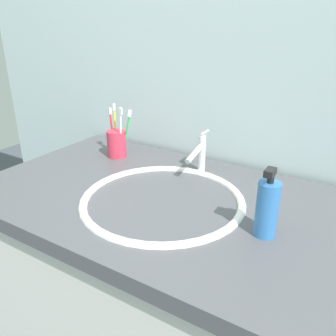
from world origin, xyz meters
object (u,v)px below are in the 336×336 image
at_px(toothbrush_green, 127,130).
at_px(soap_dispenser, 267,208).
at_px(toothbrush_red, 112,128).
at_px(toothbrush_cup, 117,144).
at_px(faucet, 200,153).
at_px(toothbrush_white, 121,130).
at_px(toothbrush_yellow, 115,126).

height_order(toothbrush_green, soap_dispenser, toothbrush_green).
bearing_deg(toothbrush_red, toothbrush_cup, -25.90).
distance_m(toothbrush_cup, toothbrush_green, 0.07).
height_order(toothbrush_red, soap_dispenser, toothbrush_red).
distance_m(faucet, toothbrush_cup, 0.34).
bearing_deg(toothbrush_white, faucet, 6.12).
bearing_deg(toothbrush_red, faucet, 1.15).
distance_m(toothbrush_cup, toothbrush_white, 0.07).
xyz_separation_m(toothbrush_green, toothbrush_yellow, (-0.05, -0.01, 0.01)).
xyz_separation_m(toothbrush_white, soap_dispenser, (0.61, -0.21, -0.04)).
xyz_separation_m(faucet, soap_dispenser, (0.30, -0.25, 0.00)).
bearing_deg(toothbrush_green, soap_dispenser, -22.21).
distance_m(faucet, toothbrush_red, 0.37).
distance_m(toothbrush_red, soap_dispenser, 0.71).
xyz_separation_m(toothbrush_green, toothbrush_red, (-0.07, -0.01, 0.00)).
height_order(toothbrush_green, toothbrush_yellow, toothbrush_yellow).
bearing_deg(faucet, toothbrush_green, 179.82).
relative_size(toothbrush_green, toothbrush_red, 1.00).
relative_size(faucet, toothbrush_green, 0.82).
relative_size(faucet, soap_dispenser, 0.81).
relative_size(toothbrush_cup, soap_dispenser, 0.57).
height_order(toothbrush_yellow, toothbrush_red, toothbrush_yellow).
bearing_deg(toothbrush_green, toothbrush_red, -172.76).
distance_m(toothbrush_yellow, soap_dispenser, 0.69).
bearing_deg(toothbrush_yellow, toothbrush_red, -179.61).
distance_m(toothbrush_green, soap_dispenser, 0.65).
bearing_deg(toothbrush_white, toothbrush_red, 158.51).
xyz_separation_m(toothbrush_green, toothbrush_white, (-0.00, -0.03, 0.01)).
height_order(faucet, toothbrush_yellow, toothbrush_yellow).
bearing_deg(toothbrush_yellow, toothbrush_cup, -46.87).
distance_m(toothbrush_cup, toothbrush_red, 0.06).
relative_size(toothbrush_green, soap_dispenser, 0.98).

